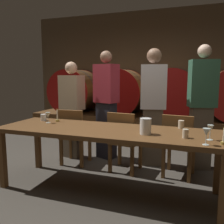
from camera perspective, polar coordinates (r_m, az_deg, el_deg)
ground_plane at (r=3.20m, az=-1.27°, el=-17.13°), size 7.48×7.48×0.00m
back_wall at (r=5.75m, az=9.28°, el=8.64°), size 5.75×0.24×2.83m
barrel_shelf at (r=5.33m, az=7.93°, el=-3.75°), size 5.18×0.90×0.53m
wine_barrel_far_left at (r=5.80m, az=-8.68°, el=4.86°), size 1.01×0.82×1.01m
wine_barrel_center_left at (r=5.36m, az=2.21°, el=4.66°), size 1.01×0.82×1.01m
wine_barrel_center_right at (r=5.14m, az=14.17°, el=4.25°), size 1.01×0.82×1.01m
dining_table at (r=2.89m, az=-1.19°, el=-5.36°), size 2.66×0.83×0.76m
chair_left at (r=3.83m, az=-9.03°, el=-5.17°), size 0.42×0.42×0.88m
chair_center at (r=3.49m, az=2.76°, el=-6.40°), size 0.44×0.44×0.88m
chair_right at (r=3.41m, az=15.31°, el=-7.04°), size 0.45×0.45×0.88m
guest_far_left at (r=4.15m, az=-9.35°, el=0.61°), size 0.41×0.29×1.62m
guest_center_left at (r=4.04m, az=-1.35°, el=1.85°), size 0.44×0.35×1.79m
guest_center_right at (r=3.77m, az=9.61°, el=1.38°), size 0.42×0.31×1.79m
guest_far_right at (r=3.78m, az=20.30°, el=1.17°), size 0.43×0.33×1.83m
candle_left at (r=3.42m, az=-12.71°, el=-1.37°), size 0.05×0.05×0.19m
candle_right at (r=2.45m, az=24.77°, el=-5.87°), size 0.05×0.05×0.18m
pitcher at (r=2.64m, az=7.89°, el=-3.32°), size 0.12×0.12×0.17m
wine_glass_left at (r=3.35m, az=-14.83°, el=-0.77°), size 0.07×0.07×0.14m
wine_glass_center at (r=2.36m, az=21.29°, el=-4.59°), size 0.07×0.07×0.15m
wine_glass_right at (r=2.55m, az=22.10°, el=-3.75°), size 0.06×0.06×0.15m
cup_left at (r=3.53m, az=-15.78°, el=-1.25°), size 0.08×0.08×0.09m
cup_center at (r=3.01m, az=15.94°, el=-2.84°), size 0.07×0.07×0.10m
cup_right at (r=2.57m, az=16.87°, el=-4.87°), size 0.06×0.06×0.09m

